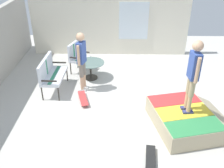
{
  "coord_description": "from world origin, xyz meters",
  "views": [
    {
      "loc": [
        -5.73,
        0.25,
        3.98
      ],
      "look_at": [
        0.03,
        0.35,
        0.7
      ],
      "focal_mm": 40.46,
      "sensor_mm": 36.0,
      "label": 1
    }
  ],
  "objects_px": {
    "skateboard_spare": "(151,159)",
    "skateboard_by_bench": "(83,98)",
    "skate_ramp": "(184,119)",
    "patio_bench": "(50,72)",
    "person_watching": "(82,57)",
    "person_skater": "(193,72)",
    "patio_chair_near_house": "(77,55)",
    "patio_table": "(91,67)"
  },
  "relations": [
    {
      "from": "patio_chair_near_house",
      "to": "patio_table",
      "type": "relative_size",
      "value": 1.13
    },
    {
      "from": "patio_table",
      "to": "skateboard_by_bench",
      "type": "distance_m",
      "value": 1.42
    },
    {
      "from": "skateboard_spare",
      "to": "person_skater",
      "type": "bearing_deg",
      "value": -38.57
    },
    {
      "from": "patio_chair_near_house",
      "to": "skateboard_by_bench",
      "type": "relative_size",
      "value": 1.24
    },
    {
      "from": "patio_bench",
      "to": "skateboard_by_bench",
      "type": "distance_m",
      "value": 1.29
    },
    {
      "from": "patio_chair_near_house",
      "to": "person_skater",
      "type": "xyz_separation_m",
      "value": [
        -2.93,
        -3.03,
        0.87
      ]
    },
    {
      "from": "patio_table",
      "to": "person_skater",
      "type": "height_order",
      "value": "person_skater"
    },
    {
      "from": "skate_ramp",
      "to": "person_watching",
      "type": "relative_size",
      "value": 1.24
    },
    {
      "from": "skateboard_by_bench",
      "to": "skateboard_spare",
      "type": "relative_size",
      "value": 1.01
    },
    {
      "from": "person_watching",
      "to": "person_skater",
      "type": "bearing_deg",
      "value": -122.6
    },
    {
      "from": "skate_ramp",
      "to": "person_skater",
      "type": "height_order",
      "value": "person_skater"
    },
    {
      "from": "patio_chair_near_house",
      "to": "patio_table",
      "type": "bearing_deg",
      "value": -133.55
    },
    {
      "from": "patio_table",
      "to": "patio_bench",
      "type": "bearing_deg",
      "value": 125.1
    },
    {
      "from": "patio_bench",
      "to": "person_skater",
      "type": "xyz_separation_m",
      "value": [
        -1.66,
        -3.63,
        0.87
      ]
    },
    {
      "from": "person_skater",
      "to": "patio_table",
      "type": "bearing_deg",
      "value": 45.91
    },
    {
      "from": "skate_ramp",
      "to": "skateboard_by_bench",
      "type": "bearing_deg",
      "value": 67.28
    },
    {
      "from": "skateboard_by_bench",
      "to": "skateboard_spare",
      "type": "height_order",
      "value": "same"
    },
    {
      "from": "patio_bench",
      "to": "patio_chair_near_house",
      "type": "xyz_separation_m",
      "value": [
        1.26,
        -0.6,
        -0.0
      ]
    },
    {
      "from": "skateboard_spare",
      "to": "person_watching",
      "type": "bearing_deg",
      "value": 30.42
    },
    {
      "from": "person_watching",
      "to": "skateboard_spare",
      "type": "bearing_deg",
      "value": -149.58
    },
    {
      "from": "skate_ramp",
      "to": "patio_chair_near_house",
      "type": "height_order",
      "value": "patio_chair_near_house"
    },
    {
      "from": "skate_ramp",
      "to": "person_watching",
      "type": "distance_m",
      "value": 3.28
    },
    {
      "from": "patio_table",
      "to": "skateboard_spare",
      "type": "height_order",
      "value": "patio_table"
    },
    {
      "from": "patio_table",
      "to": "person_skater",
      "type": "bearing_deg",
      "value": -134.09
    },
    {
      "from": "patio_chair_near_house",
      "to": "person_skater",
      "type": "bearing_deg",
      "value": -134.0
    },
    {
      "from": "skate_ramp",
      "to": "person_watching",
      "type": "bearing_deg",
      "value": 56.69
    },
    {
      "from": "patio_chair_near_house",
      "to": "patio_table",
      "type": "xyz_separation_m",
      "value": [
        -0.48,
        -0.51,
        -0.21
      ]
    },
    {
      "from": "person_skater",
      "to": "skateboard_by_bench",
      "type": "xyz_separation_m",
      "value": [
        1.06,
        2.62,
        -1.4
      ]
    },
    {
      "from": "skateboard_spare",
      "to": "skateboard_by_bench",
      "type": "bearing_deg",
      "value": 36.07
    },
    {
      "from": "person_watching",
      "to": "person_skater",
      "type": "height_order",
      "value": "person_skater"
    },
    {
      "from": "patio_chair_near_house",
      "to": "skateboard_by_bench",
      "type": "distance_m",
      "value": 1.98
    },
    {
      "from": "patio_bench",
      "to": "skateboard_by_bench",
      "type": "height_order",
      "value": "patio_bench"
    },
    {
      "from": "skateboard_spare",
      "to": "patio_bench",
      "type": "bearing_deg",
      "value": 42.84
    },
    {
      "from": "patio_table",
      "to": "skateboard_spare",
      "type": "bearing_deg",
      "value": -156.95
    },
    {
      "from": "patio_bench",
      "to": "skateboard_spare",
      "type": "relative_size",
      "value": 1.55
    },
    {
      "from": "patio_chair_near_house",
      "to": "person_watching",
      "type": "relative_size",
      "value": 0.57
    },
    {
      "from": "patio_bench",
      "to": "person_skater",
      "type": "bearing_deg",
      "value": -114.59
    },
    {
      "from": "skate_ramp",
      "to": "patio_bench",
      "type": "bearing_deg",
      "value": 64.88
    },
    {
      "from": "skateboard_by_bench",
      "to": "skate_ramp",
      "type": "bearing_deg",
      "value": -112.72
    },
    {
      "from": "skate_ramp",
      "to": "patio_bench",
      "type": "distance_m",
      "value": 3.99
    },
    {
      "from": "skate_ramp",
      "to": "person_skater",
      "type": "xyz_separation_m",
      "value": [
        0.02,
        -0.04,
        1.26
      ]
    },
    {
      "from": "person_watching",
      "to": "person_skater",
      "type": "distance_m",
      "value": 3.22
    }
  ]
}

